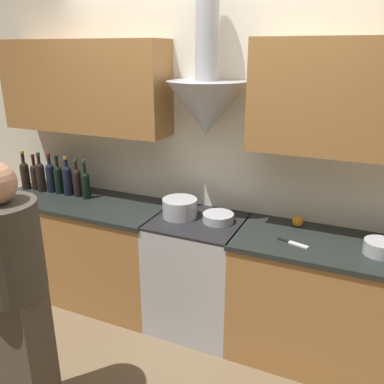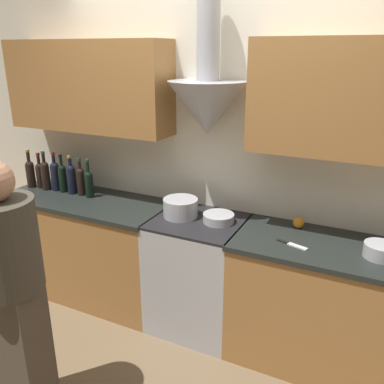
{
  "view_description": "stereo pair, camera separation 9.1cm",
  "coord_description": "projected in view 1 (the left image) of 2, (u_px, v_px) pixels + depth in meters",
  "views": [
    {
      "loc": [
        1.07,
        -2.21,
        2.08
      ],
      "look_at": [
        0.0,
        0.2,
        1.15
      ],
      "focal_mm": 38.0,
      "sensor_mm": 36.0,
      "label": 1
    },
    {
      "loc": [
        1.16,
        -2.18,
        2.08
      ],
      "look_at": [
        0.0,
        0.2,
        1.15
      ],
      "focal_mm": 38.0,
      "sensor_mm": 36.0,
      "label": 2
    }
  ],
  "objects": [
    {
      "name": "wine_bottle_4",
      "position": [
        58.0,
        178.0,
        3.48
      ],
      "size": [
        0.07,
        0.07,
        0.33
      ],
      "color": "black",
      "rests_on": "counter_left"
    },
    {
      "name": "wine_bottle_6",
      "position": [
        77.0,
        181.0,
        3.41
      ],
      "size": [
        0.07,
        0.07,
        0.32
      ],
      "color": "black",
      "rests_on": "counter_left"
    },
    {
      "name": "orange_fruit",
      "position": [
        298.0,
        221.0,
        2.86
      ],
      "size": [
        0.08,
        0.08,
        0.08
      ],
      "color": "orange",
      "rests_on": "counter_right"
    },
    {
      "name": "wine_bottle_0",
      "position": [
        25.0,
        174.0,
        3.6
      ],
      "size": [
        0.08,
        0.08,
        0.35
      ],
      "color": "black",
      "rests_on": "counter_left"
    },
    {
      "name": "wine_bottle_1",
      "position": [
        35.0,
        175.0,
        3.59
      ],
      "size": [
        0.07,
        0.07,
        0.32
      ],
      "color": "black",
      "rests_on": "counter_left"
    },
    {
      "name": "counter_right",
      "position": [
        316.0,
        301.0,
        2.78
      ],
      "size": [
        1.13,
        0.62,
        0.9
      ],
      "color": "#9E6B38",
      "rests_on": "ground_plane"
    },
    {
      "name": "wine_bottle_2",
      "position": [
        41.0,
        175.0,
        3.53
      ],
      "size": [
        0.07,
        0.07,
        0.35
      ],
      "color": "black",
      "rests_on": "counter_left"
    },
    {
      "name": "wine_bottle_5",
      "position": [
        67.0,
        179.0,
        3.44
      ],
      "size": [
        0.08,
        0.08,
        0.34
      ],
      "color": "black",
      "rests_on": "counter_left"
    },
    {
      "name": "wall_back",
      "position": [
        205.0,
        135.0,
        3.03
      ],
      "size": [
        8.4,
        0.56,
        2.6
      ],
      "color": "silver",
      "rests_on": "ground_plane"
    },
    {
      "name": "person_foreground_left",
      "position": [
        13.0,
        291.0,
        2.17
      ],
      "size": [
        0.37,
        0.37,
        1.57
      ],
      "color": "#473D33",
      "rests_on": "ground_plane"
    },
    {
      "name": "stove_range",
      "position": [
        197.0,
        273.0,
        3.12
      ],
      "size": [
        0.66,
        0.6,
        0.9
      ],
      "color": "#A8AAAF",
      "rests_on": "ground_plane"
    },
    {
      "name": "wine_bottle_7",
      "position": [
        86.0,
        184.0,
        3.36
      ],
      "size": [
        0.07,
        0.07,
        0.33
      ],
      "color": "black",
      "rests_on": "counter_left"
    },
    {
      "name": "stock_pot",
      "position": [
        180.0,
        208.0,
        3.01
      ],
      "size": [
        0.26,
        0.26,
        0.14
      ],
      "color": "#A8AAAF",
      "rests_on": "stove_range"
    },
    {
      "name": "ground_plane",
      "position": [
        181.0,
        346.0,
        3.01
      ],
      "size": [
        12.0,
        12.0,
        0.0
      ],
      "primitive_type": "plane",
      "color": "brown"
    },
    {
      "name": "mixing_bowl",
      "position": [
        218.0,
        218.0,
        2.93
      ],
      "size": [
        0.23,
        0.23,
        0.06
      ],
      "color": "#A8AAAF",
      "rests_on": "stove_range"
    },
    {
      "name": "counter_left",
      "position": [
        87.0,
        248.0,
        3.52
      ],
      "size": [
        1.45,
        0.62,
        0.9
      ],
      "color": "#9E6B38",
      "rests_on": "ground_plane"
    },
    {
      "name": "saucepan",
      "position": [
        380.0,
        248.0,
        2.46
      ],
      "size": [
        0.19,
        0.19,
        0.09
      ],
      "color": "#A8AAAF",
      "rests_on": "counter_right"
    },
    {
      "name": "chefs_knife",
      "position": [
        293.0,
        243.0,
        2.61
      ],
      "size": [
        0.21,
        0.09,
        0.01
      ],
      "rotation": [
        0.0,
        0.0,
        -0.28
      ],
      "color": "silver",
      "rests_on": "counter_right"
    },
    {
      "name": "wine_bottle_3",
      "position": [
        51.0,
        176.0,
        3.52
      ],
      "size": [
        0.08,
        0.08,
        0.34
      ],
      "color": "black",
      "rests_on": "counter_left"
    }
  ]
}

